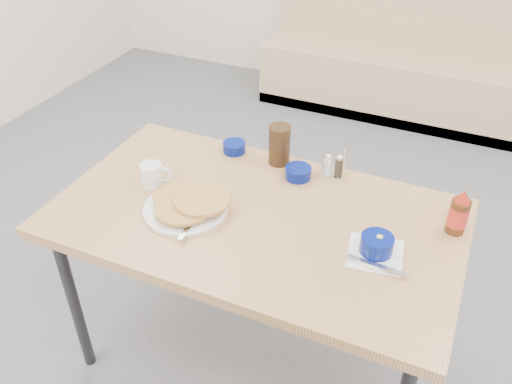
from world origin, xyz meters
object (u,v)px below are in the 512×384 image
at_px(booth_bench, 396,63).
at_px(butter_bowl, 298,173).
at_px(creamer_bowl, 234,147).
at_px(grits_setting, 376,247).
at_px(dining_table, 255,228).
at_px(pancake_plate, 187,205).
at_px(condiment_caddy, 333,167).
at_px(syrup_bottle, 459,214).
at_px(amber_tumbler, 279,145).
at_px(coffee_mug, 153,175).

xyz_separation_m(booth_bench, butter_bowl, (0.06, -2.26, 0.43)).
distance_m(booth_bench, creamer_bowl, 2.25).
bearing_deg(grits_setting, butter_bowl, 140.78).
bearing_deg(butter_bowl, dining_table, -101.67).
relative_size(booth_bench, butter_bowl, 19.22).
bearing_deg(creamer_bowl, butter_bowl, -12.91).
xyz_separation_m(dining_table, pancake_plate, (-0.23, -0.07, 0.08)).
bearing_deg(pancake_plate, booth_bench, 85.03).
xyz_separation_m(butter_bowl, condiment_caddy, (0.11, 0.07, 0.02)).
distance_m(booth_bench, syrup_bottle, 2.48).
relative_size(dining_table, condiment_caddy, 12.98).
height_order(creamer_bowl, condiment_caddy, condiment_caddy).
xyz_separation_m(amber_tumbler, syrup_bottle, (0.69, -0.15, -0.01)).
distance_m(dining_table, syrup_bottle, 0.68).
bearing_deg(booth_bench, creamer_bowl, -96.41).
distance_m(dining_table, creamer_bowl, 0.43).
height_order(coffee_mug, condiment_caddy, condiment_caddy).
height_order(booth_bench, coffee_mug, booth_bench).
bearing_deg(pancake_plate, coffee_mug, 157.07).
xyz_separation_m(dining_table, coffee_mug, (-0.42, 0.01, 0.11)).
xyz_separation_m(coffee_mug, amber_tumbler, (0.37, 0.33, 0.03)).
bearing_deg(amber_tumbler, dining_table, -81.59).
xyz_separation_m(booth_bench, pancake_plate, (-0.23, -2.61, 0.43)).
distance_m(booth_bench, butter_bowl, 2.31).
bearing_deg(creamer_bowl, amber_tumbler, 0.00).
height_order(condiment_caddy, syrup_bottle, syrup_bottle).
bearing_deg(grits_setting, dining_table, 175.52).
xyz_separation_m(pancake_plate, coffee_mug, (-0.19, 0.08, 0.02)).
bearing_deg(butter_bowl, syrup_bottle, -8.19).
bearing_deg(butter_bowl, pancake_plate, -129.31).
xyz_separation_m(pancake_plate, grits_setting, (0.66, 0.04, 0.01)).
relative_size(booth_bench, syrup_bottle, 11.41).
relative_size(dining_table, creamer_bowl, 15.28).
relative_size(coffee_mug, amber_tumbler, 0.70).
bearing_deg(condiment_caddy, creamer_bowl, 166.30).
bearing_deg(syrup_bottle, grits_setting, -133.79).
xyz_separation_m(creamer_bowl, condiment_caddy, (0.42, 0.00, 0.02)).
bearing_deg(dining_table, amber_tumbler, 98.41).
bearing_deg(dining_table, creamer_bowl, 125.95).
height_order(coffee_mug, grits_setting, coffee_mug).
distance_m(creamer_bowl, syrup_bottle, 0.90).
bearing_deg(amber_tumbler, grits_setting, -37.95).
bearing_deg(coffee_mug, amber_tumbler, 42.45).
height_order(creamer_bowl, butter_bowl, butter_bowl).
height_order(dining_table, amber_tumbler, amber_tumbler).
relative_size(coffee_mug, creamer_bowl, 1.22).
bearing_deg(condiment_caddy, butter_bowl, -162.51).
xyz_separation_m(booth_bench, dining_table, (0.00, -2.53, 0.35)).
bearing_deg(syrup_bottle, booth_bench, 105.25).
distance_m(grits_setting, creamer_bowl, 0.77).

